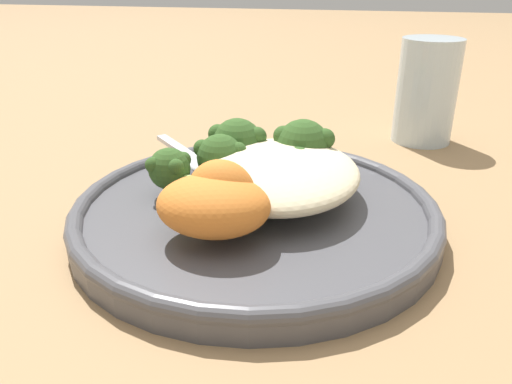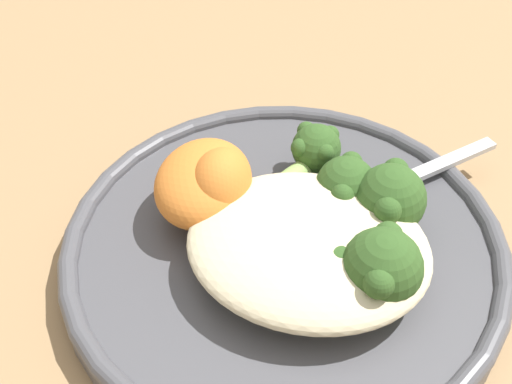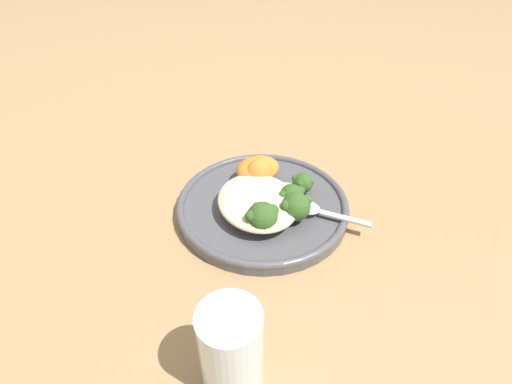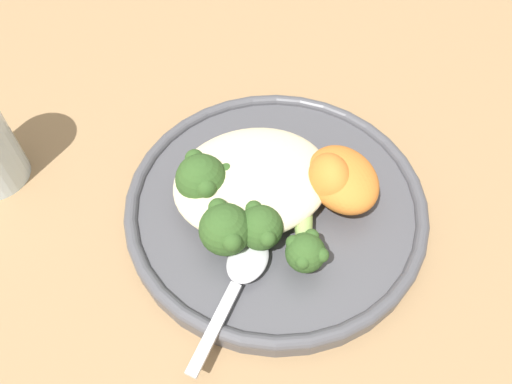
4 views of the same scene
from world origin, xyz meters
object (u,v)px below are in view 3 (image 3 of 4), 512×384
(broccoli_stalk_2, at_px, (290,203))
(sweet_potato_chunk_0, at_px, (259,172))
(broccoli_stalk_0, at_px, (257,205))
(sweet_potato_chunk_1, at_px, (258,169))
(quinoa_mound, at_px, (258,201))
(broccoli_stalk_1, at_px, (262,213))
(broccoli_stalk_4, at_px, (290,184))
(water_glass, at_px, (231,350))
(spoon, at_px, (313,209))
(broccoli_stalk_3, at_px, (284,194))
(plate, at_px, (263,205))

(broccoli_stalk_2, distance_m, sweet_potato_chunk_0, 0.09)
(broccoli_stalk_0, bearing_deg, sweet_potato_chunk_0, -175.84)
(broccoli_stalk_2, xyz_separation_m, sweet_potato_chunk_1, (0.10, 0.01, 0.00))
(quinoa_mound, relative_size, broccoli_stalk_2, 1.15)
(sweet_potato_chunk_0, bearing_deg, broccoli_stalk_1, 159.33)
(broccoli_stalk_1, bearing_deg, broccoli_stalk_4, 149.08)
(sweet_potato_chunk_0, bearing_deg, quinoa_mound, 154.89)
(broccoli_stalk_0, distance_m, water_glass, 0.24)
(sweet_potato_chunk_1, distance_m, spoon, 0.12)
(broccoli_stalk_2, bearing_deg, quinoa_mound, -139.05)
(broccoli_stalk_0, bearing_deg, broccoli_stalk_1, 20.75)
(broccoli_stalk_2, distance_m, water_glass, 0.25)
(broccoli_stalk_2, distance_m, spoon, 0.04)
(sweet_potato_chunk_1, xyz_separation_m, water_glass, (-0.29, 0.15, 0.01))
(sweet_potato_chunk_0, relative_size, spoon, 0.45)
(broccoli_stalk_3, bearing_deg, broccoli_stalk_0, -113.81)
(quinoa_mound, relative_size, water_glass, 1.25)
(sweet_potato_chunk_0, relative_size, sweet_potato_chunk_1, 0.62)
(broccoli_stalk_4, bearing_deg, broccoli_stalk_3, -111.75)
(broccoli_stalk_0, distance_m, broccoli_stalk_3, 0.05)
(spoon, relative_size, water_glass, 0.91)
(broccoli_stalk_0, distance_m, broccoli_stalk_4, 0.07)
(broccoli_stalk_4, xyz_separation_m, water_glass, (-0.24, 0.18, 0.02))
(broccoli_stalk_2, distance_m, broccoli_stalk_4, 0.05)
(broccoli_stalk_0, bearing_deg, broccoli_stalk_3, 125.25)
(sweet_potato_chunk_0, height_order, spoon, sweet_potato_chunk_0)
(water_glass, bearing_deg, broccoli_stalk_2, -39.71)
(sweet_potato_chunk_0, height_order, sweet_potato_chunk_1, sweet_potato_chunk_0)
(broccoli_stalk_0, bearing_deg, water_glass, 0.66)
(water_glass, bearing_deg, broccoli_stalk_1, -31.32)
(plate, bearing_deg, broccoli_stalk_0, 140.28)
(water_glass, bearing_deg, plate, -29.92)
(quinoa_mound, height_order, sweet_potato_chunk_1, sweet_potato_chunk_1)
(plate, height_order, broccoli_stalk_4, broccoli_stalk_4)
(quinoa_mound, relative_size, broccoli_stalk_3, 1.45)
(broccoli_stalk_0, distance_m, sweet_potato_chunk_1, 0.08)
(broccoli_stalk_3, bearing_deg, quinoa_mound, -119.85)
(plate, bearing_deg, sweet_potato_chunk_1, -14.89)
(quinoa_mound, height_order, broccoli_stalk_3, broccoli_stalk_3)
(broccoli_stalk_4, relative_size, water_glass, 1.01)
(broccoli_stalk_1, height_order, spoon, broccoli_stalk_1)
(sweet_potato_chunk_1, bearing_deg, broccoli_stalk_1, 160.55)
(broccoli_stalk_3, height_order, water_glass, water_glass)
(broccoli_stalk_3, relative_size, water_glass, 0.87)
(quinoa_mound, height_order, broccoli_stalk_0, same)
(broccoli_stalk_3, xyz_separation_m, broccoli_stalk_4, (0.02, -0.02, -0.00))
(broccoli_stalk_2, bearing_deg, plate, -166.15)
(broccoli_stalk_1, height_order, broccoli_stalk_3, broccoli_stalk_1)
(quinoa_mound, xyz_separation_m, water_glass, (-0.22, 0.12, 0.02))
(plate, height_order, sweet_potato_chunk_0, sweet_potato_chunk_0)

